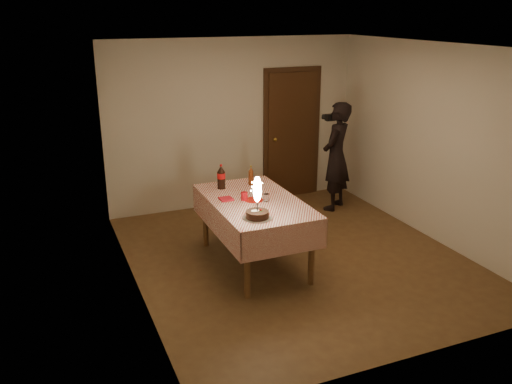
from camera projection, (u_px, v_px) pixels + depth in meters
ground at (296, 258)px, 6.86m from camera, size 4.00×4.50×0.01m
room_shell at (300, 128)px, 6.41m from camera, size 4.04×4.54×2.62m
dining_table at (254, 209)px, 6.48m from camera, size 1.02×1.72×0.83m
birthday_cake at (257, 207)px, 5.85m from camera, size 0.31×0.31×0.48m
red_plate at (254, 200)px, 6.44m from camera, size 0.22×0.22×0.01m
red_cup at (244, 196)px, 6.42m from camera, size 0.08×0.08×0.10m
clear_cup at (266, 198)px, 6.39m from camera, size 0.07×0.07×0.09m
napkin_stack at (226, 199)px, 6.45m from camera, size 0.15×0.15×0.02m
cola_bottle at (221, 177)px, 6.81m from camera, size 0.10×0.10×0.32m
amber_bottle_right at (251, 176)px, 6.97m from camera, size 0.06×0.06×0.25m
photographer at (336, 156)px, 8.31m from camera, size 0.73×0.70×1.68m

